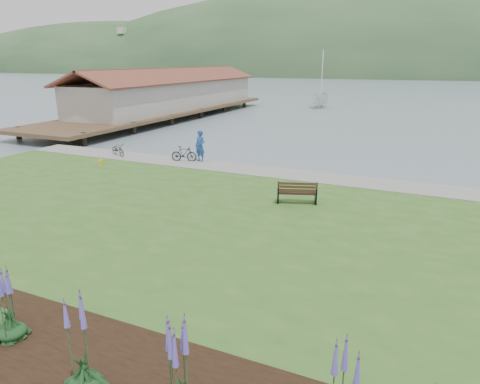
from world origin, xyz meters
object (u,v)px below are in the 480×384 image
object	(u,v)px
park_bench	(297,192)
sailboat	(320,108)
bicycle_a	(118,150)
person	(200,144)

from	to	relation	value
park_bench	sailboat	world-z (taller)	sailboat
park_bench	bicycle_a	distance (m)	13.90
person	bicycle_a	xyz separation A→B (m)	(-5.61, -0.68, -0.71)
person	bicycle_a	distance (m)	5.70
person	bicycle_a	world-z (taller)	person
person	sailboat	xyz separation A→B (m)	(-1.98, 36.73, -1.51)
sailboat	park_bench	bearing A→B (deg)	-83.51
park_bench	bicycle_a	world-z (taller)	park_bench
person	sailboat	bearing A→B (deg)	106.15
sailboat	person	bearing A→B (deg)	-93.27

